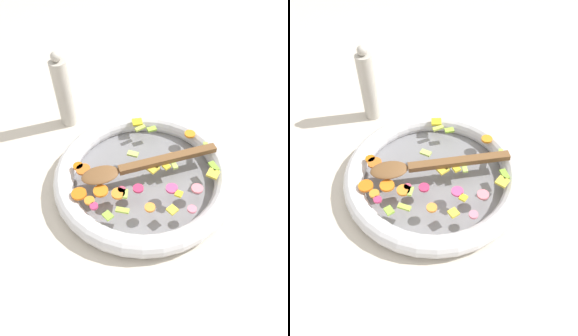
# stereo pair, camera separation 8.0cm
# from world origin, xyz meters

# --- Properties ---
(ground_plane) EXTENTS (4.00, 4.00, 0.00)m
(ground_plane) POSITION_xyz_m (0.00, 0.00, 0.00)
(ground_plane) COLOR beige
(skillet) EXTENTS (0.45, 0.45, 0.05)m
(skillet) POSITION_xyz_m (0.00, 0.00, 0.02)
(skillet) COLOR slate
(skillet) RESTS_ON ground_plane
(chopped_vegetables) EXTENTS (0.38, 0.33, 0.01)m
(chopped_vegetables) POSITION_xyz_m (-0.02, -0.01, 0.05)
(chopped_vegetables) COLOR orange
(chopped_vegetables) RESTS_ON skillet
(wooden_spoon) EXTENTS (0.32, 0.19, 0.01)m
(wooden_spoon) POSITION_xyz_m (-0.02, 0.01, 0.06)
(wooden_spoon) COLOR brown
(wooden_spoon) RESTS_ON chopped_vegetables
(pepper_mill) EXTENTS (0.05, 0.05, 0.23)m
(pepper_mill) POSITION_xyz_m (0.00, 0.32, 0.11)
(pepper_mill) COLOR #B2ADA3
(pepper_mill) RESTS_ON ground_plane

